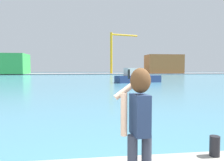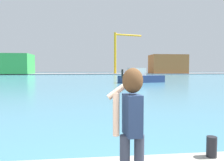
% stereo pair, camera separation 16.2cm
% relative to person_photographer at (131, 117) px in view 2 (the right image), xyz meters
% --- Properties ---
extents(ground_plane, '(220.00, 220.00, 0.00)m').
position_rel_person_photographer_xyz_m(ground_plane, '(-0.25, 49.25, -1.63)').
color(ground_plane, '#334751').
extents(harbor_water, '(140.00, 100.00, 0.02)m').
position_rel_person_photographer_xyz_m(harbor_water, '(-0.25, 51.25, -1.62)').
color(harbor_water, teal).
rests_on(harbor_water, ground_plane).
extents(far_shore_dock, '(140.00, 20.00, 0.38)m').
position_rel_person_photographer_xyz_m(far_shore_dock, '(-0.25, 91.25, -1.44)').
color(far_shore_dock, gray).
rests_on(far_shore_dock, ground_plane).
extents(person_photographer, '(0.53, 0.55, 1.74)m').
position_rel_person_photographer_xyz_m(person_photographer, '(0.00, 0.00, 0.00)').
color(person_photographer, '#2D3342').
rests_on(person_photographer, quay_promenade).
extents(harbor_bollard, '(0.20, 0.20, 0.40)m').
position_rel_person_photographer_xyz_m(harbor_bollard, '(1.81, 1.03, -0.87)').
color(harbor_bollard, black).
rests_on(harbor_bollard, quay_promenade).
extents(boat_moored, '(8.15, 4.27, 2.44)m').
position_rel_person_photographer_xyz_m(boat_moored, '(7.97, 31.77, -0.76)').
color(boat_moored, navy).
rests_on(boat_moored, harbor_water).
extents(warehouse_left, '(17.49, 11.58, 7.86)m').
position_rel_person_photographer_xyz_m(warehouse_left, '(-32.43, 85.90, 2.68)').
color(warehouse_left, green).
rests_on(warehouse_left, far_shore_dock).
extents(warehouse_right, '(15.20, 8.78, 8.03)m').
position_rel_person_photographer_xyz_m(warehouse_right, '(33.55, 86.36, 2.76)').
color(warehouse_right, '#B26633').
rests_on(warehouse_right, far_shore_dock).
extents(port_crane, '(12.48, 3.72, 17.32)m').
position_rel_person_photographer_xyz_m(port_crane, '(12.08, 87.31, 9.43)').
color(port_crane, yellow).
rests_on(port_crane, far_shore_dock).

